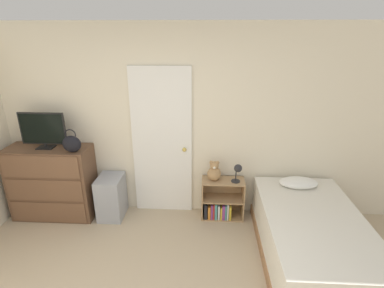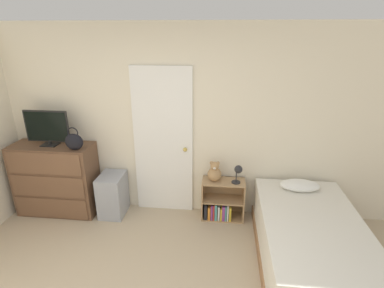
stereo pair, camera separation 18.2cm
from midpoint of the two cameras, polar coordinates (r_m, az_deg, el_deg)
wall_back at (r=4.01m, az=-7.33°, el=3.83°), size 10.00×0.06×2.55m
door_closed at (r=4.04m, az=-6.99°, el=0.10°), size 0.80×0.09×2.03m
dresser at (r=4.55m, az=-26.04°, el=-6.59°), size 1.09×0.45×1.01m
tv at (r=4.29m, az=-27.65°, el=2.40°), size 0.59×0.16×0.47m
handbag at (r=4.04m, az=-23.15°, el=0.04°), size 0.23×0.13×0.30m
storage_bin at (r=4.34m, az=-16.28°, el=-9.64°), size 0.33×0.42×0.59m
bookshelf at (r=4.21m, az=4.22°, el=-11.10°), size 0.57×0.29×0.56m
teddy_bear at (r=3.98m, az=2.94°, el=-5.35°), size 0.18×0.18×0.28m
desk_lamp at (r=3.93m, az=7.40°, el=-4.95°), size 0.13×0.13×0.25m
bed at (r=3.68m, az=20.44°, el=-16.45°), size 1.08×1.89×0.68m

